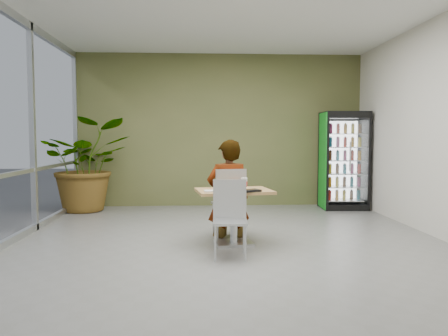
{
  "coord_description": "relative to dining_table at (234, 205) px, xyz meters",
  "views": [
    {
      "loc": [
        -0.41,
        -5.74,
        1.45
      ],
      "look_at": [
        -0.06,
        0.67,
        1.0
      ],
      "focal_mm": 35.0,
      "sensor_mm": 36.0,
      "label": 1
    }
  ],
  "objects": [
    {
      "name": "ground",
      "position": [
        -0.04,
        -0.07,
        -0.54
      ],
      "size": [
        7.0,
        7.0,
        0.0
      ],
      "primitive_type": "plane",
      "color": "slate",
      "rests_on": "ground"
    },
    {
      "name": "room_envelope",
      "position": [
        -0.04,
        -0.07,
        1.06
      ],
      "size": [
        6.0,
        7.0,
        3.2
      ],
      "primitive_type": null,
      "color": "silver",
      "rests_on": "ground"
    },
    {
      "name": "dining_table",
      "position": [
        0.0,
        0.0,
        0.0
      ],
      "size": [
        1.08,
        0.83,
        0.75
      ],
      "rotation": [
        0.0,
        0.0,
        0.15
      ],
      "color": "tan",
      "rests_on": "ground"
    },
    {
      "name": "chair_far",
      "position": [
        -0.03,
        0.43,
        0.05
      ],
      "size": [
        0.5,
        0.5,
        1.0
      ],
      "rotation": [
        0.0,
        0.0,
        3.28
      ],
      "color": "#B7BABC",
      "rests_on": "ground"
    },
    {
      "name": "chair_near",
      "position": [
        -0.09,
        -0.56,
        0.01
      ],
      "size": [
        0.43,
        0.43,
        0.93
      ],
      "rotation": [
        0.0,
        0.0,
        -0.05
      ],
      "color": "#B7BABC",
      "rests_on": "ground"
    },
    {
      "name": "seated_woman",
      "position": [
        -0.04,
        0.49,
        0.02
      ],
      "size": [
        0.68,
        0.49,
        1.72
      ],
      "primitive_type": "imported",
      "rotation": [
        0.0,
        0.0,
        3.28
      ],
      "color": "black",
      "rests_on": "ground"
    },
    {
      "name": "pizza_plate",
      "position": [
        -0.03,
        0.05,
        0.23
      ],
      "size": [
        0.32,
        0.3,
        0.03
      ],
      "color": "silver",
      "rests_on": "dining_table"
    },
    {
      "name": "soda_cup",
      "position": [
        0.14,
        0.04,
        0.29
      ],
      "size": [
        0.09,
        0.09,
        0.15
      ],
      "color": "silver",
      "rests_on": "dining_table"
    },
    {
      "name": "napkin_stack",
      "position": [
        -0.33,
        -0.21,
        0.22
      ],
      "size": [
        0.16,
        0.16,
        0.02
      ],
      "primitive_type": "cube",
      "rotation": [
        0.0,
        0.0,
        0.09
      ],
      "color": "silver",
      "rests_on": "dining_table"
    },
    {
      "name": "cafeteria_tray",
      "position": [
        0.06,
        -0.2,
        0.23
      ],
      "size": [
        0.57,
        0.51,
        0.03
      ],
      "primitive_type": "cube",
      "rotation": [
        0.0,
        0.0,
        0.41
      ],
      "color": "black",
      "rests_on": "dining_table"
    },
    {
      "name": "beverage_fridge",
      "position": [
        2.47,
        2.9,
        0.45
      ],
      "size": [
        0.93,
        0.73,
        1.97
      ],
      "rotation": [
        0.0,
        0.0,
        -0.05
      ],
      "color": "black",
      "rests_on": "ground"
    },
    {
      "name": "potted_plant",
      "position": [
        -2.69,
        2.91,
        0.38
      ],
      "size": [
        1.97,
        1.81,
        1.83
      ],
      "primitive_type": "imported",
      "rotation": [
        0.0,
        0.0,
        0.27
      ],
      "color": "#2F6A2A",
      "rests_on": "ground"
    }
  ]
}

